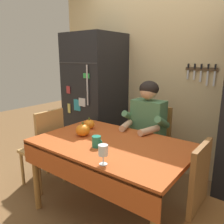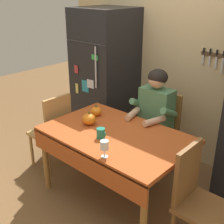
# 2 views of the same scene
# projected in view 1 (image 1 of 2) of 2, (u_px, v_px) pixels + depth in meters

# --- Properties ---
(ground_plane) EXTENTS (10.00, 10.00, 0.00)m
(ground_plane) POSITION_uv_depth(u_px,v_px,m) (106.00, 218.00, 2.15)
(ground_plane) COLOR brown
(ground_plane) RESTS_ON ground
(back_wall_assembly) EXTENTS (3.70, 0.13, 2.60)m
(back_wall_assembly) POSITION_uv_depth(u_px,v_px,m) (175.00, 73.00, 2.85)
(back_wall_assembly) COLOR #D1B784
(back_wall_assembly) RESTS_ON ground
(refrigerator) EXTENTS (0.68, 0.71, 1.80)m
(refrigerator) POSITION_uv_depth(u_px,v_px,m) (96.00, 99.00, 3.23)
(refrigerator) COLOR black
(refrigerator) RESTS_ON ground
(dining_table) EXTENTS (1.40, 0.90, 0.74)m
(dining_table) POSITION_uv_depth(u_px,v_px,m) (110.00, 152.00, 2.05)
(dining_table) COLOR #9E6B33
(dining_table) RESTS_ON ground
(chair_behind_person) EXTENTS (0.40, 0.40, 0.93)m
(chair_behind_person) POSITION_uv_depth(u_px,v_px,m) (152.00, 142.00, 2.69)
(chair_behind_person) COLOR #9E6B33
(chair_behind_person) RESTS_ON ground
(seated_person) EXTENTS (0.47, 0.55, 1.25)m
(seated_person) POSITION_uv_depth(u_px,v_px,m) (145.00, 127.00, 2.49)
(seated_person) COLOR #38384C
(seated_person) RESTS_ON ground
(chair_left_side) EXTENTS (0.40, 0.40, 0.93)m
(chair_left_side) POSITION_uv_depth(u_px,v_px,m) (46.00, 145.00, 2.58)
(chair_left_side) COLOR tan
(chair_left_side) RESTS_ON ground
(chair_right_side) EXTENTS (0.40, 0.40, 0.93)m
(chair_right_side) POSITION_uv_depth(u_px,v_px,m) (213.00, 206.00, 1.53)
(chair_right_side) COLOR brown
(chair_right_side) RESTS_ON ground
(coffee_mug) EXTENTS (0.11, 0.08, 0.10)m
(coffee_mug) POSITION_uv_depth(u_px,v_px,m) (97.00, 142.00, 1.93)
(coffee_mug) COLOR #237F66
(coffee_mug) RESTS_ON dining_table
(wine_glass) EXTENTS (0.07, 0.07, 0.15)m
(wine_glass) POSITION_uv_depth(u_px,v_px,m) (103.00, 151.00, 1.60)
(wine_glass) COLOR white
(wine_glass) RESTS_ON dining_table
(pumpkin_large) EXTENTS (0.14, 0.14, 0.14)m
(pumpkin_large) POSITION_uv_depth(u_px,v_px,m) (83.00, 130.00, 2.20)
(pumpkin_large) COLOR orange
(pumpkin_large) RESTS_ON dining_table
(pumpkin_medium) EXTENTS (0.12, 0.12, 0.12)m
(pumpkin_medium) POSITION_uv_depth(u_px,v_px,m) (89.00, 124.00, 2.43)
(pumpkin_medium) COLOR orange
(pumpkin_medium) RESTS_ON dining_table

